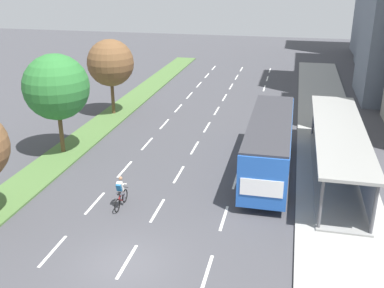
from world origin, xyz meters
TOP-DOWN VIEW (x-y plane):
  - ground_plane at (0.00, 0.00)m, footprint 140.00×140.00m
  - median_strip at (-8.30, 20.00)m, footprint 2.60×52.00m
  - sidewalk_right at (9.25, 20.00)m, footprint 4.50×52.00m
  - lane_divider_left at (-3.50, 18.19)m, footprint 0.14×47.38m
  - lane_divider_center at (0.00, 18.19)m, footprint 0.14×47.38m
  - lane_divider_right at (3.50, 18.19)m, footprint 0.14×47.38m
  - bus_shelter at (9.53, 11.20)m, footprint 2.90×14.34m
  - bus at (5.25, 10.81)m, footprint 2.54×11.29m
  - cyclist at (-1.97, 4.67)m, footprint 0.46×1.82m
  - median_tree_second at (-8.52, 10.81)m, footprint 4.28×4.28m
  - median_tree_third at (-8.46, 19.71)m, footprint 3.86×3.86m

SIDE VIEW (x-z plane):
  - ground_plane at x=0.00m, z-range 0.00..0.00m
  - lane_divider_left at x=-3.50m, z-range 0.00..0.01m
  - lane_divider_center at x=0.00m, z-range 0.00..0.01m
  - lane_divider_right at x=3.50m, z-range 0.00..0.01m
  - median_strip at x=-8.30m, z-range 0.00..0.12m
  - sidewalk_right at x=9.25m, z-range 0.00..0.15m
  - cyclist at x=-1.97m, z-range -0.06..1.65m
  - bus_shelter at x=9.53m, z-range 0.43..3.29m
  - bus at x=5.25m, z-range 0.38..3.75m
  - median_tree_third at x=-8.46m, z-range 1.31..7.58m
  - median_tree_second at x=-8.52m, z-range 1.28..7.90m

